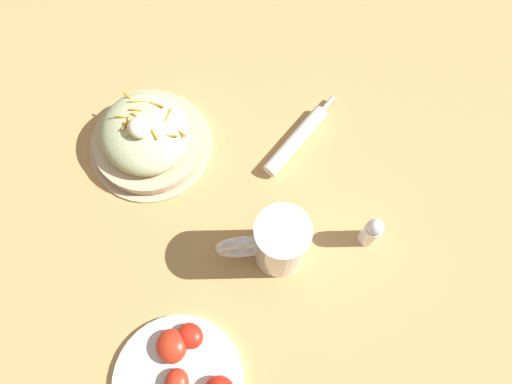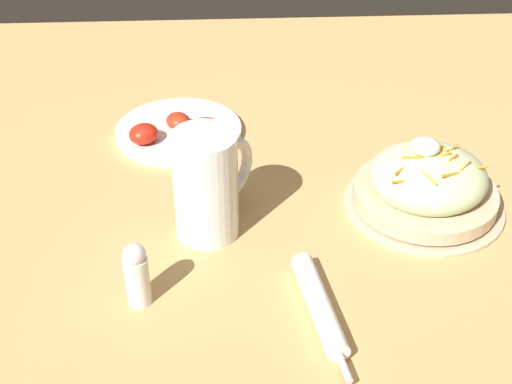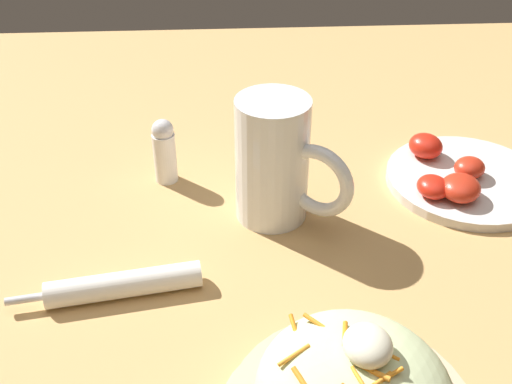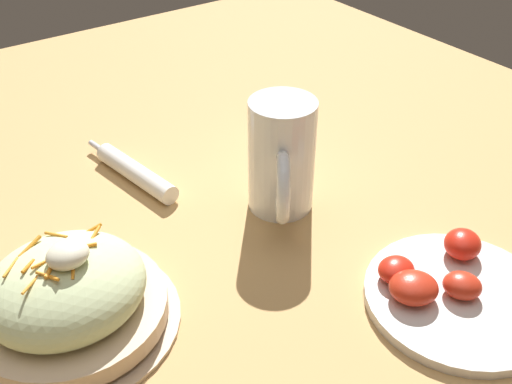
{
  "view_description": "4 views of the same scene",
  "coord_description": "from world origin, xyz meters",
  "px_view_note": "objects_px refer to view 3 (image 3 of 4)",
  "views": [
    {
      "loc": [
        -0.22,
        0.15,
        0.8
      ],
      "look_at": [
        -0.04,
        -0.01,
        0.08
      ],
      "focal_mm": 34.78,
      "sensor_mm": 36.0,
      "label": 1
    },
    {
      "loc": [
        -0.09,
        -0.72,
        0.59
      ],
      "look_at": [
        -0.06,
        -0.01,
        0.07
      ],
      "focal_mm": 50.83,
      "sensor_mm": 36.0,
      "label": 2
    },
    {
      "loc": [
        0.47,
        -0.04,
        0.44
      ],
      "look_at": [
        -0.06,
        -0.01,
        0.07
      ],
      "focal_mm": 44.34,
      "sensor_mm": 36.0,
      "label": 3
    },
    {
      "loc": [
        0.27,
        0.49,
        0.46
      ],
      "look_at": [
        -0.07,
        0.03,
        0.05
      ],
      "focal_mm": 42.31,
      "sensor_mm": 36.0,
      "label": 4
    }
  ],
  "objects_px": {
    "beer_mug": "(275,168)",
    "tomato_plate": "(461,177)",
    "salt_shaker": "(164,150)",
    "napkin_roll": "(122,285)"
  },
  "relations": [
    {
      "from": "beer_mug",
      "to": "napkin_roll",
      "type": "height_order",
      "value": "beer_mug"
    },
    {
      "from": "salt_shaker",
      "to": "beer_mug",
      "type": "bearing_deg",
      "value": 57.98
    },
    {
      "from": "beer_mug",
      "to": "salt_shaker",
      "type": "height_order",
      "value": "beer_mug"
    },
    {
      "from": "beer_mug",
      "to": "tomato_plate",
      "type": "distance_m",
      "value": 0.24
    },
    {
      "from": "beer_mug",
      "to": "tomato_plate",
      "type": "xyz_separation_m",
      "value": [
        -0.05,
        0.23,
        -0.05
      ]
    },
    {
      "from": "beer_mug",
      "to": "salt_shaker",
      "type": "relative_size",
      "value": 1.73
    },
    {
      "from": "tomato_plate",
      "to": "beer_mug",
      "type": "bearing_deg",
      "value": -78.81
    },
    {
      "from": "beer_mug",
      "to": "salt_shaker",
      "type": "bearing_deg",
      "value": -122.02
    },
    {
      "from": "napkin_roll",
      "to": "salt_shaker",
      "type": "bearing_deg",
      "value": 171.39
    },
    {
      "from": "beer_mug",
      "to": "tomato_plate",
      "type": "height_order",
      "value": "beer_mug"
    }
  ]
}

